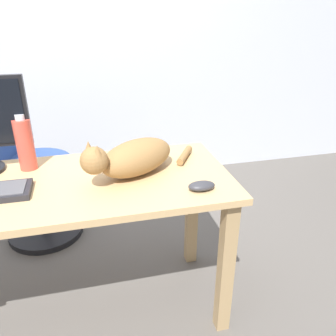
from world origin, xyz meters
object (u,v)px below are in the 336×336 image
Objects in this scene: office_chair at (29,179)px; computer_mouse at (202,186)px; spray_bottle at (25,144)px; cat at (133,157)px.

office_chair is 1.29m from computer_mouse.
cat is at bearing -21.27° from spray_bottle.
office_chair is at bearing 130.40° from computer_mouse.
office_chair reaches higher than cat.
spray_bottle reaches higher than cat.
cat is at bearing 140.02° from computer_mouse.
spray_bottle is (0.11, -0.57, 0.44)m from office_chair.
computer_mouse is (0.24, -0.20, -0.06)m from cat.
spray_bottle is (-0.45, 0.17, 0.04)m from cat.
office_chair is 3.68× the size of spray_bottle.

